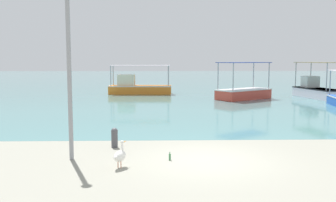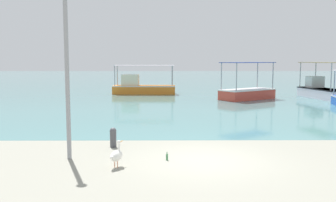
{
  "view_description": "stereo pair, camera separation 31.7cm",
  "coord_description": "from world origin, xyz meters",
  "px_view_note": "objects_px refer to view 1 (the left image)",
  "views": [
    {
      "loc": [
        -1.56,
        -11.66,
        3.22
      ],
      "look_at": [
        -1.12,
        4.68,
        1.4
      ],
      "focal_mm": 40.0,
      "sensor_mm": 36.0,
      "label": 1
    },
    {
      "loc": [
        -1.24,
        -11.67,
        3.22
      ],
      "look_at": [
        -1.12,
        4.68,
        1.4
      ],
      "focal_mm": 40.0,
      "sensor_mm": 36.0,
      "label": 2
    }
  ],
  "objects_px": {
    "fishing_boat_far_left": "(138,87)",
    "pelican": "(120,155)",
    "lamp_post": "(69,59)",
    "glass_bottle": "(170,157)",
    "mooring_bollard": "(115,137)",
    "fishing_boat_far_right": "(244,92)",
    "fishing_boat_center": "(317,90)"
  },
  "relations": [
    {
      "from": "fishing_boat_far_right",
      "to": "lamp_post",
      "type": "distance_m",
      "value": 20.91
    },
    {
      "from": "lamp_post",
      "to": "fishing_boat_far_left",
      "type": "bearing_deg",
      "value": 87.7
    },
    {
      "from": "fishing_boat_far_left",
      "to": "pelican",
      "type": "relative_size",
      "value": 7.37
    },
    {
      "from": "fishing_boat_far_right",
      "to": "pelican",
      "type": "bearing_deg",
      "value": -112.87
    },
    {
      "from": "mooring_bollard",
      "to": "glass_bottle",
      "type": "relative_size",
      "value": 2.71
    },
    {
      "from": "fishing_boat_far_right",
      "to": "mooring_bollard",
      "type": "bearing_deg",
      "value": -117.28
    },
    {
      "from": "fishing_boat_far_left",
      "to": "fishing_boat_center",
      "type": "distance_m",
      "value": 15.77
    },
    {
      "from": "fishing_boat_far_left",
      "to": "fishing_boat_far_right",
      "type": "relative_size",
      "value": 1.18
    },
    {
      "from": "lamp_post",
      "to": "glass_bottle",
      "type": "height_order",
      "value": "lamp_post"
    },
    {
      "from": "lamp_post",
      "to": "mooring_bollard",
      "type": "xyz_separation_m",
      "value": [
        1.21,
        1.6,
        -2.84
      ]
    },
    {
      "from": "fishing_boat_far_left",
      "to": "mooring_bollard",
      "type": "relative_size",
      "value": 8.07
    },
    {
      "from": "fishing_boat_far_left",
      "to": "glass_bottle",
      "type": "distance_m",
      "value": 23.42
    },
    {
      "from": "fishing_boat_far_right",
      "to": "fishing_boat_center",
      "type": "relative_size",
      "value": 0.97
    },
    {
      "from": "lamp_post",
      "to": "mooring_bollard",
      "type": "relative_size",
      "value": 7.86
    },
    {
      "from": "pelican",
      "to": "fishing_boat_far_left",
      "type": "bearing_deg",
      "value": 91.76
    },
    {
      "from": "mooring_bollard",
      "to": "glass_bottle",
      "type": "xyz_separation_m",
      "value": [
        1.97,
        -1.82,
        -0.28
      ]
    },
    {
      "from": "fishing_boat_far_right",
      "to": "mooring_bollard",
      "type": "relative_size",
      "value": 6.86
    },
    {
      "from": "fishing_boat_center",
      "to": "mooring_bollard",
      "type": "distance_m",
      "value": 23.1
    },
    {
      "from": "lamp_post",
      "to": "glass_bottle",
      "type": "relative_size",
      "value": 21.28
    },
    {
      "from": "fishing_boat_center",
      "to": "mooring_bollard",
      "type": "relative_size",
      "value": 7.11
    },
    {
      "from": "mooring_bollard",
      "to": "glass_bottle",
      "type": "bearing_deg",
      "value": -42.63
    },
    {
      "from": "fishing_boat_far_right",
      "to": "lamp_post",
      "type": "xyz_separation_m",
      "value": [
        -9.8,
        -18.27,
        2.64
      ]
    },
    {
      "from": "fishing_boat_far_left",
      "to": "pelican",
      "type": "height_order",
      "value": "fishing_boat_far_left"
    },
    {
      "from": "pelican",
      "to": "mooring_bollard",
      "type": "height_order",
      "value": "pelican"
    },
    {
      "from": "fishing_boat_far_left",
      "to": "pelican",
      "type": "bearing_deg",
      "value": -88.24
    },
    {
      "from": "pelican",
      "to": "glass_bottle",
      "type": "xyz_separation_m",
      "value": [
        1.51,
        0.8,
        -0.27
      ]
    },
    {
      "from": "pelican",
      "to": "mooring_bollard",
      "type": "xyz_separation_m",
      "value": [
        -0.46,
        2.62,
        0.02
      ]
    },
    {
      "from": "fishing_boat_far_right",
      "to": "mooring_bollard",
      "type": "distance_m",
      "value": 18.76
    },
    {
      "from": "fishing_boat_center",
      "to": "glass_bottle",
      "type": "xyz_separation_m",
      "value": [
        -13.02,
        -19.39,
        -0.57
      ]
    },
    {
      "from": "glass_bottle",
      "to": "fishing_boat_center",
      "type": "bearing_deg",
      "value": 56.11
    },
    {
      "from": "fishing_boat_far_left",
      "to": "pelican",
      "type": "xyz_separation_m",
      "value": [
        0.74,
        -24.1,
        -0.31
      ]
    },
    {
      "from": "mooring_bollard",
      "to": "fishing_boat_center",
      "type": "bearing_deg",
      "value": 49.52
    }
  ]
}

